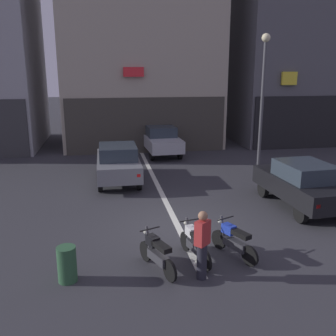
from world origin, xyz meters
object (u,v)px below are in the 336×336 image
at_px(car_silver_down_street, 161,139).
at_px(motorcycle_white_row_left_mid, 195,243).
at_px(motorcycle_blue_row_centre, 234,240).
at_px(car_black_parked_kerbside, 302,183).
at_px(person_by_motorcycles, 202,245).
at_px(street_lamp, 263,92).
at_px(motorcycle_black_row_leftmost, 157,253).
at_px(car_grey_crossing_near, 118,162).
at_px(trash_bin, 67,264).

height_order(car_silver_down_street, motorcycle_white_row_left_mid, car_silver_down_street).
bearing_deg(motorcycle_white_row_left_mid, motorcycle_blue_row_centre, -0.62).
height_order(car_black_parked_kerbside, person_by_motorcycles, person_by_motorcycles).
xyz_separation_m(car_black_parked_kerbside, street_lamp, (-0.04, 3.75, 2.92)).
height_order(car_black_parked_kerbside, motorcycle_black_row_leftmost, car_black_parked_kerbside).
bearing_deg(motorcycle_black_row_leftmost, car_silver_down_street, 80.81).
distance_m(car_grey_crossing_near, trash_bin, 8.02).
bearing_deg(person_by_motorcycles, car_silver_down_street, 85.30).
bearing_deg(car_silver_down_street, street_lamp, -57.80).
bearing_deg(car_silver_down_street, person_by_motorcycles, -94.70).
relative_size(street_lamp, motorcycle_blue_row_centre, 3.99).
bearing_deg(car_silver_down_street, car_grey_crossing_near, -117.44).
bearing_deg(person_by_motorcycles, car_grey_crossing_near, 100.59).
bearing_deg(street_lamp, person_by_motorcycles, -120.85).
bearing_deg(car_grey_crossing_near, person_by_motorcycles, -79.41).
bearing_deg(car_black_parked_kerbside, trash_bin, -155.09).
relative_size(car_silver_down_street, person_by_motorcycles, 2.51).
distance_m(motorcycle_black_row_leftmost, motorcycle_white_row_left_mid, 1.09).
bearing_deg(car_silver_down_street, motorcycle_black_row_leftmost, -99.19).
bearing_deg(car_grey_crossing_near, street_lamp, -4.78).
xyz_separation_m(car_silver_down_street, motorcycle_white_row_left_mid, (-1.04, -12.45, -0.43)).
bearing_deg(trash_bin, street_lamp, 43.64).
height_order(motorcycle_white_row_left_mid, person_by_motorcycles, person_by_motorcycles).
bearing_deg(street_lamp, car_grey_crossing_near, 175.22).
bearing_deg(car_silver_down_street, trash_bin, -107.84).
relative_size(car_grey_crossing_near, street_lamp, 0.66).
xyz_separation_m(car_silver_down_street, motorcycle_blue_row_centre, (-0.01, -12.47, -0.43)).
height_order(motorcycle_blue_row_centre, person_by_motorcycles, person_by_motorcycles).
relative_size(car_black_parked_kerbside, motorcycle_white_row_left_mid, 2.55).
height_order(car_black_parked_kerbside, trash_bin, car_black_parked_kerbside).
bearing_deg(motorcycle_blue_row_centre, motorcycle_black_row_leftmost, -170.30).
height_order(street_lamp, person_by_motorcycles, street_lamp).
xyz_separation_m(motorcycle_black_row_leftmost, trash_bin, (-2.10, -0.14, -0.03)).
relative_size(motorcycle_black_row_leftmost, motorcycle_blue_row_centre, 1.01).
bearing_deg(car_grey_crossing_near, trash_bin, -100.97).
height_order(car_black_parked_kerbside, car_silver_down_street, same).
relative_size(car_silver_down_street, motorcycle_black_row_leftmost, 2.67).
distance_m(street_lamp, motorcycle_blue_row_centre, 8.41).
bearing_deg(person_by_motorcycles, motorcycle_blue_row_centre, 39.74).
height_order(motorcycle_black_row_leftmost, motorcycle_blue_row_centre, same).
bearing_deg(trash_bin, motorcycle_white_row_left_mid, 9.11).
xyz_separation_m(car_black_parked_kerbside, trash_bin, (-7.74, -3.60, -0.46)).
bearing_deg(person_by_motorcycles, trash_bin, 172.38).
distance_m(car_grey_crossing_near, motorcycle_blue_row_centre, 7.84).
height_order(car_black_parked_kerbside, street_lamp, street_lamp).
bearing_deg(car_grey_crossing_near, car_black_parked_kerbside, -34.45).
height_order(motorcycle_black_row_leftmost, trash_bin, motorcycle_black_row_leftmost).
relative_size(car_black_parked_kerbside, motorcycle_blue_row_centre, 2.70).
bearing_deg(car_grey_crossing_near, motorcycle_black_row_leftmost, -85.77).
relative_size(motorcycle_white_row_left_mid, motorcycle_blue_row_centre, 1.06).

